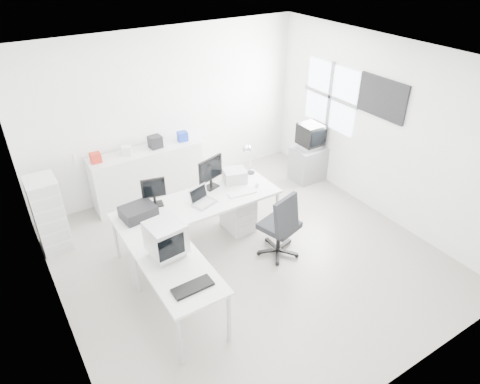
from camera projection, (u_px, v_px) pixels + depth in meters
floor at (247, 256)px, 6.22m from camera, size 5.00×5.00×0.01m
ceiling at (250, 62)px, 4.76m from camera, size 5.00×5.00×0.01m
back_wall at (168, 112)px, 7.29m from camera, size 5.00×0.02×2.80m
left_wall at (43, 236)px, 4.35m from camera, size 0.02×5.00×2.80m
right_wall at (383, 131)px, 6.63m from camera, size 0.02×5.00×2.80m
window at (330, 97)px, 7.38m from camera, size 0.02×1.20×1.10m
wall_picture at (382, 98)px, 6.42m from camera, size 0.04×0.90×0.60m
main_desk at (200, 223)px, 6.29m from camera, size 2.40×0.80×0.75m
side_desk at (179, 291)px, 5.11m from camera, size 0.70×1.40×0.75m
drawer_pedestal at (238, 211)px, 6.68m from camera, size 0.40×0.50×0.60m
inkjet_printer at (138, 212)px, 5.74m from camera, size 0.48×0.39×0.16m
lcd_monitor_small at (154, 192)px, 5.91m from camera, size 0.36×0.26×0.42m
lcd_monitor_large at (211, 174)px, 6.31m from camera, size 0.49×0.32×0.48m
laptop at (204, 198)px, 5.99m from camera, size 0.39×0.40×0.21m
white_keyboard at (242, 193)px, 6.28m from camera, size 0.44×0.18×0.02m
white_mouse at (257, 185)px, 6.44m from camera, size 0.06×0.06×0.06m
laser_printer at (235, 176)px, 6.54m from camera, size 0.41×0.37×0.19m
desk_lamp at (251, 160)px, 6.69m from camera, size 0.16×0.16×0.46m
crt_monitor at (166, 242)px, 4.99m from camera, size 0.39×0.39×0.40m
black_keyboard at (193, 287)px, 4.62m from camera, size 0.46×0.19×0.03m
office_chair at (279, 222)px, 6.02m from camera, size 0.77×0.77×1.08m
tv_cabinet at (308, 163)px, 8.01m from camera, size 0.59×0.48×0.64m
crt_tv at (311, 136)px, 7.73m from camera, size 0.50×0.48×0.45m
sideboard at (148, 175)px, 7.32m from camera, size 1.89×0.47×0.94m
clutter_box_a at (96, 158)px, 6.67m from camera, size 0.16×0.14×0.16m
clutter_box_b at (127, 150)px, 6.90m from camera, size 0.19×0.17×0.15m
clutter_box_c at (155, 142)px, 7.11m from camera, size 0.22×0.20×0.20m
clutter_box_d at (183, 136)px, 7.35m from camera, size 0.18×0.16×0.16m
clutter_bottle at (75, 160)px, 6.55m from camera, size 0.07×0.07×0.22m
filing_cabinet at (49, 214)px, 6.14m from camera, size 0.40×0.48×1.15m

